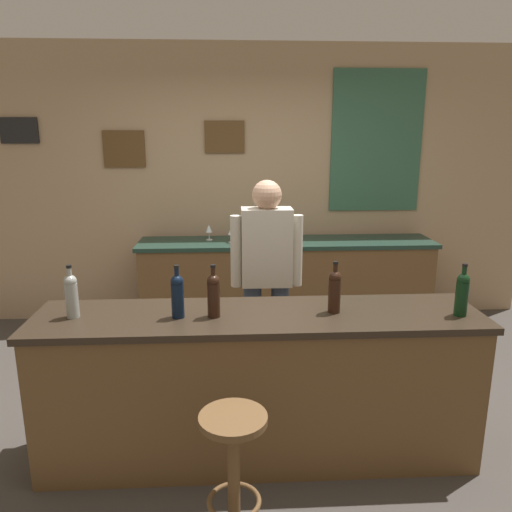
{
  "coord_description": "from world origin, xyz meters",
  "views": [
    {
      "loc": [
        -0.16,
        -3.07,
        1.94
      ],
      "look_at": [
        0.03,
        0.45,
        1.05
      ],
      "focal_mm": 34.49,
      "sensor_mm": 36.0,
      "label": 1
    }
  ],
  "objects_px": {
    "bar_stool": "(234,457)",
    "wine_bottle_e": "(462,293)",
    "bartender": "(266,274)",
    "wine_bottle_c": "(214,294)",
    "wine_bottle_d": "(335,290)",
    "wine_glass_a": "(209,229)",
    "wine_bottle_a": "(71,294)",
    "wine_bottle_b": "(177,294)",
    "coffee_mug": "(256,235)",
    "wine_glass_c": "(295,230)",
    "wine_glass_b": "(231,231)"
  },
  "relations": [
    {
      "from": "bar_stool",
      "to": "wine_bottle_c",
      "type": "bearing_deg",
      "value": 98.84
    },
    {
      "from": "bar_stool",
      "to": "wine_bottle_d",
      "type": "xyz_separation_m",
      "value": [
        0.6,
        0.67,
        0.6
      ]
    },
    {
      "from": "bar_stool",
      "to": "wine_bottle_b",
      "type": "distance_m",
      "value": 0.92
    },
    {
      "from": "wine_bottle_a",
      "to": "wine_bottle_b",
      "type": "relative_size",
      "value": 1.0
    },
    {
      "from": "bartender",
      "to": "wine_glass_b",
      "type": "distance_m",
      "value": 1.27
    },
    {
      "from": "wine_glass_b",
      "to": "coffee_mug",
      "type": "height_order",
      "value": "wine_glass_b"
    },
    {
      "from": "wine_bottle_a",
      "to": "wine_bottle_d",
      "type": "relative_size",
      "value": 1.0
    },
    {
      "from": "bar_stool",
      "to": "wine_glass_b",
      "type": "xyz_separation_m",
      "value": [
        0.01,
        2.67,
        0.55
      ]
    },
    {
      "from": "bartender",
      "to": "wine_bottle_c",
      "type": "height_order",
      "value": "bartender"
    },
    {
      "from": "wine_bottle_a",
      "to": "wine_glass_c",
      "type": "distance_m",
      "value": 2.53
    },
    {
      "from": "bar_stool",
      "to": "coffee_mug",
      "type": "height_order",
      "value": "coffee_mug"
    },
    {
      "from": "wine_bottle_d",
      "to": "wine_glass_b",
      "type": "bearing_deg",
      "value": 106.25
    },
    {
      "from": "bar_stool",
      "to": "wine_glass_a",
      "type": "bearing_deg",
      "value": 94.25
    },
    {
      "from": "wine_bottle_b",
      "to": "wine_glass_a",
      "type": "height_order",
      "value": "wine_bottle_b"
    },
    {
      "from": "wine_bottle_c",
      "to": "coffee_mug",
      "type": "xyz_separation_m",
      "value": [
        0.36,
        2.12,
        -0.11
      ]
    },
    {
      "from": "wine_bottle_a",
      "to": "wine_bottle_d",
      "type": "xyz_separation_m",
      "value": [
        1.49,
        -0.0,
        0.0
      ]
    },
    {
      "from": "wine_bottle_c",
      "to": "wine_glass_a",
      "type": "xyz_separation_m",
      "value": [
        -0.11,
        2.16,
        -0.05
      ]
    },
    {
      "from": "bartender",
      "to": "coffee_mug",
      "type": "bearing_deg",
      "value": 89.92
    },
    {
      "from": "wine_bottle_d",
      "to": "wine_glass_a",
      "type": "xyz_separation_m",
      "value": [
        -0.8,
        2.13,
        -0.05
      ]
    },
    {
      "from": "wine_bottle_d",
      "to": "wine_glass_b",
      "type": "distance_m",
      "value": 2.08
    },
    {
      "from": "wine_bottle_c",
      "to": "wine_bottle_d",
      "type": "xyz_separation_m",
      "value": [
        0.7,
        0.03,
        0.0
      ]
    },
    {
      "from": "bar_stool",
      "to": "wine_glass_a",
      "type": "distance_m",
      "value": 2.86
    },
    {
      "from": "wine_bottle_a",
      "to": "wine_bottle_c",
      "type": "relative_size",
      "value": 1.0
    },
    {
      "from": "bartender",
      "to": "wine_bottle_e",
      "type": "height_order",
      "value": "bartender"
    },
    {
      "from": "bar_stool",
      "to": "wine_bottle_e",
      "type": "distance_m",
      "value": 1.55
    },
    {
      "from": "wine_bottle_e",
      "to": "coffee_mug",
      "type": "bearing_deg",
      "value": 115.66
    },
    {
      "from": "wine_bottle_b",
      "to": "coffee_mug",
      "type": "relative_size",
      "value": 2.45
    },
    {
      "from": "wine_glass_b",
      "to": "wine_glass_c",
      "type": "xyz_separation_m",
      "value": [
        0.62,
        0.01,
        0.0
      ]
    },
    {
      "from": "bar_stool",
      "to": "wine_glass_c",
      "type": "xyz_separation_m",
      "value": [
        0.64,
        2.68,
        0.55
      ]
    },
    {
      "from": "bartender",
      "to": "bar_stool",
      "type": "bearing_deg",
      "value": -100.35
    },
    {
      "from": "wine_glass_a",
      "to": "wine_glass_b",
      "type": "distance_m",
      "value": 0.26
    },
    {
      "from": "wine_bottle_d",
      "to": "wine_glass_a",
      "type": "height_order",
      "value": "wine_bottle_d"
    },
    {
      "from": "wine_bottle_a",
      "to": "wine_glass_a",
      "type": "bearing_deg",
      "value": 72.04
    },
    {
      "from": "wine_glass_a",
      "to": "wine_glass_c",
      "type": "bearing_deg",
      "value": -8.02
    },
    {
      "from": "coffee_mug",
      "to": "wine_bottle_c",
      "type": "bearing_deg",
      "value": -99.65
    },
    {
      "from": "wine_bottle_a",
      "to": "wine_glass_a",
      "type": "height_order",
      "value": "wine_bottle_a"
    },
    {
      "from": "wine_bottle_c",
      "to": "wine_glass_a",
      "type": "height_order",
      "value": "wine_bottle_c"
    },
    {
      "from": "wine_bottle_b",
      "to": "wine_bottle_e",
      "type": "height_order",
      "value": "same"
    },
    {
      "from": "wine_bottle_d",
      "to": "wine_glass_c",
      "type": "bearing_deg",
      "value": 88.82
    },
    {
      "from": "bar_stool",
      "to": "wine_bottle_e",
      "type": "height_order",
      "value": "wine_bottle_e"
    },
    {
      "from": "bar_stool",
      "to": "wine_bottle_a",
      "type": "relative_size",
      "value": 2.22
    },
    {
      "from": "wine_bottle_a",
      "to": "wine_bottle_c",
      "type": "bearing_deg",
      "value": -2.61
    },
    {
      "from": "bartender",
      "to": "wine_bottle_a",
      "type": "height_order",
      "value": "bartender"
    },
    {
      "from": "coffee_mug",
      "to": "wine_glass_a",
      "type": "bearing_deg",
      "value": 175.36
    },
    {
      "from": "bar_stool",
      "to": "wine_glass_c",
      "type": "relative_size",
      "value": 4.39
    },
    {
      "from": "wine_bottle_c",
      "to": "wine_glass_b",
      "type": "bearing_deg",
      "value": 86.8
    },
    {
      "from": "wine_bottle_b",
      "to": "wine_glass_b",
      "type": "bearing_deg",
      "value": 81.16
    },
    {
      "from": "bar_stool",
      "to": "wine_bottle_a",
      "type": "xyz_separation_m",
      "value": [
        -0.9,
        0.67,
        0.6
      ]
    },
    {
      "from": "wine_bottle_c",
      "to": "wine_bottle_d",
      "type": "relative_size",
      "value": 1.0
    },
    {
      "from": "bartender",
      "to": "wine_glass_c",
      "type": "height_order",
      "value": "bartender"
    }
  ]
}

